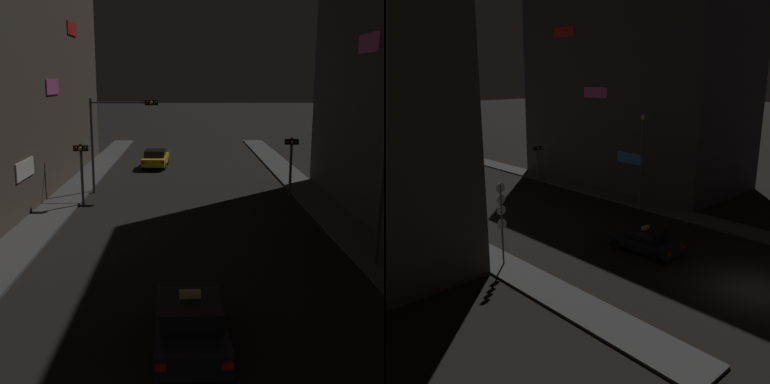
# 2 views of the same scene
# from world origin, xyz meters

# --- Properties ---
(sidewalk_left) EXTENTS (2.12, 54.94, 0.13)m
(sidewalk_left) POSITION_xyz_m (-7.31, 25.47, 0.06)
(sidewalk_left) COLOR #4C4C4C
(sidewalk_left) RESTS_ON ground_plane
(sidewalk_right) EXTENTS (2.12, 54.94, 0.13)m
(sidewalk_right) POSITION_xyz_m (7.31, 25.47, 0.06)
(sidewalk_right) COLOR #4C4C4C
(sidewalk_right) RESTS_ON ground_plane
(taxi) EXTENTS (1.97, 4.52, 1.62)m
(taxi) POSITION_xyz_m (-0.15, 6.70, 0.74)
(taxi) COLOR black
(taxi) RESTS_ON ground_plane
(far_car) EXTENTS (2.02, 4.54, 1.42)m
(far_car) POSITION_xyz_m (-2.71, 35.27, 0.73)
(far_car) COLOR yellow
(far_car) RESTS_ON ground_plane
(traffic_light_overhead) EXTENTS (4.15, 0.42, 5.82)m
(traffic_light_overhead) POSITION_xyz_m (-4.52, 25.67, 4.16)
(traffic_light_overhead) COLOR #47474C
(traffic_light_overhead) RESTS_ON ground_plane
(traffic_light_left_kerb) EXTENTS (0.80, 0.42, 3.52)m
(traffic_light_left_kerb) POSITION_xyz_m (-6.00, 22.23, 2.54)
(traffic_light_left_kerb) COLOR #47474C
(traffic_light_left_kerb) RESTS_ON ground_plane
(traffic_light_right_kerb) EXTENTS (0.80, 0.42, 3.57)m
(traffic_light_right_kerb) POSITION_xyz_m (6.00, 24.52, 2.57)
(traffic_light_right_kerb) COLOR #47474C
(traffic_light_right_kerb) RESTS_ON ground_plane
(street_lamp_near_block) EXTENTS (0.39, 0.39, 7.06)m
(street_lamp_near_block) POSITION_xyz_m (6.97, 12.73, 4.35)
(street_lamp_near_block) COLOR #47474C
(street_lamp_near_block) RESTS_ON sidewalk_right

